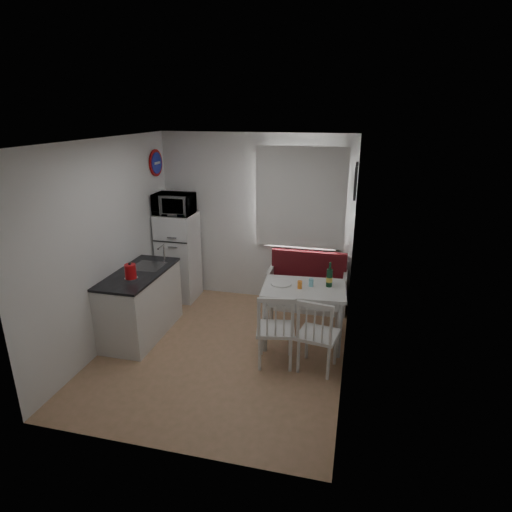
# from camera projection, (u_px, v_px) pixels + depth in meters

# --- Properties ---
(floor) EXTENTS (3.00, 3.50, 0.02)m
(floor) POSITION_uv_depth(u_px,v_px,m) (224.00, 350.00, 5.47)
(floor) COLOR #A68258
(floor) RESTS_ON ground
(ceiling) EXTENTS (3.00, 3.50, 0.02)m
(ceiling) POSITION_uv_depth(u_px,v_px,m) (218.00, 140.00, 4.62)
(ceiling) COLOR white
(ceiling) RESTS_ON wall_back
(wall_back) EXTENTS (3.00, 0.02, 2.60)m
(wall_back) POSITION_uv_depth(u_px,v_px,m) (256.00, 219.00, 6.65)
(wall_back) COLOR white
(wall_back) RESTS_ON floor
(wall_front) EXTENTS (3.00, 0.02, 2.60)m
(wall_front) POSITION_uv_depth(u_px,v_px,m) (153.00, 322.00, 3.44)
(wall_front) COLOR white
(wall_front) RESTS_ON floor
(wall_left) EXTENTS (0.02, 3.50, 2.60)m
(wall_left) POSITION_uv_depth(u_px,v_px,m) (107.00, 245.00, 5.38)
(wall_left) COLOR white
(wall_left) RESTS_ON floor
(wall_right) EXTENTS (0.02, 3.50, 2.60)m
(wall_right) POSITION_uv_depth(u_px,v_px,m) (350.00, 264.00, 4.71)
(wall_right) COLOR white
(wall_right) RESTS_ON floor
(window) EXTENTS (1.22, 0.06, 1.47)m
(window) POSITION_uv_depth(u_px,v_px,m) (301.00, 201.00, 6.36)
(window) COLOR silver
(window) RESTS_ON wall_back
(curtain) EXTENTS (1.35, 0.02, 1.50)m
(curtain) POSITION_uv_depth(u_px,v_px,m) (301.00, 198.00, 6.28)
(curtain) COLOR white
(curtain) RESTS_ON wall_back
(kitchen_counter) EXTENTS (0.62, 1.32, 1.16)m
(kitchen_counter) POSITION_uv_depth(u_px,v_px,m) (141.00, 303.00, 5.73)
(kitchen_counter) COLOR silver
(kitchen_counter) RESTS_ON floor
(wall_sign) EXTENTS (0.03, 0.40, 0.40)m
(wall_sign) POSITION_uv_depth(u_px,v_px,m) (156.00, 163.00, 6.43)
(wall_sign) COLOR #1C28A9
(wall_sign) RESTS_ON wall_left
(picture_frame) EXTENTS (0.04, 0.52, 0.42)m
(picture_frame) POSITION_uv_depth(u_px,v_px,m) (356.00, 181.00, 5.48)
(picture_frame) COLOR black
(picture_frame) RESTS_ON wall_right
(bench) EXTENTS (1.20, 0.46, 0.86)m
(bench) POSITION_uv_depth(u_px,v_px,m) (307.00, 290.00, 6.57)
(bench) COLOR silver
(bench) RESTS_ON floor
(dining_table) EXTENTS (1.10, 0.81, 0.78)m
(dining_table) POSITION_uv_depth(u_px,v_px,m) (304.00, 293.00, 5.44)
(dining_table) COLOR silver
(dining_table) RESTS_ON floor
(chair_left) EXTENTS (0.51, 0.49, 0.51)m
(chair_left) POSITION_uv_depth(u_px,v_px,m) (274.00, 323.00, 4.93)
(chair_left) COLOR silver
(chair_left) RESTS_ON floor
(chair_right) EXTENTS (0.50, 0.48, 0.50)m
(chair_right) POSITION_uv_depth(u_px,v_px,m) (318.00, 329.00, 4.82)
(chair_right) COLOR silver
(chair_right) RESTS_ON floor
(fridge) EXTENTS (0.56, 0.56, 1.40)m
(fridge) POSITION_uv_depth(u_px,v_px,m) (179.00, 256.00, 6.79)
(fridge) COLOR white
(fridge) RESTS_ON floor
(microwave) EXTENTS (0.58, 0.39, 0.32)m
(microwave) POSITION_uv_depth(u_px,v_px,m) (174.00, 204.00, 6.46)
(microwave) COLOR white
(microwave) RESTS_ON fridge
(kettle) EXTENTS (0.17, 0.17, 0.22)m
(kettle) POSITION_uv_depth(u_px,v_px,m) (131.00, 272.00, 5.30)
(kettle) COLOR red
(kettle) RESTS_ON kitchen_counter
(wine_bottle) EXTENTS (0.08, 0.08, 0.32)m
(wine_bottle) POSITION_uv_depth(u_px,v_px,m) (330.00, 275.00, 5.39)
(wine_bottle) COLOR #123820
(wine_bottle) RESTS_ON dining_table
(drinking_glass_orange) EXTENTS (0.06, 0.06, 0.10)m
(drinking_glass_orange) POSITION_uv_depth(u_px,v_px,m) (300.00, 285.00, 5.36)
(drinking_glass_orange) COLOR orange
(drinking_glass_orange) RESTS_ON dining_table
(drinking_glass_blue) EXTENTS (0.06, 0.06, 0.10)m
(drinking_glass_blue) POSITION_uv_depth(u_px,v_px,m) (311.00, 283.00, 5.43)
(drinking_glass_blue) COLOR #88D5E8
(drinking_glass_blue) RESTS_ON dining_table
(plate) EXTENTS (0.27, 0.27, 0.02)m
(plate) POSITION_uv_depth(u_px,v_px,m) (281.00, 284.00, 5.50)
(plate) COLOR white
(plate) RESTS_ON dining_table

